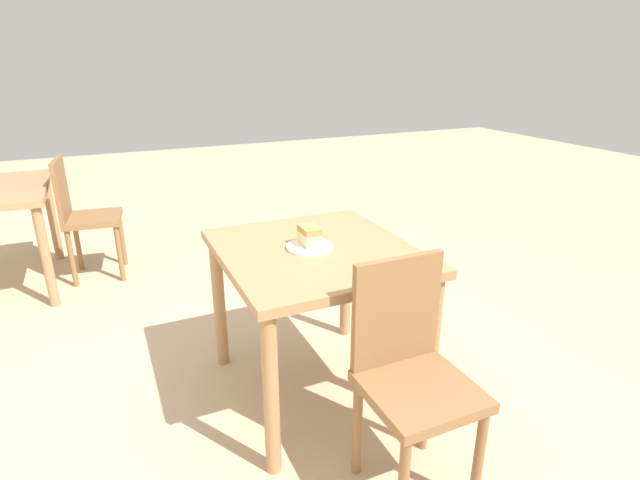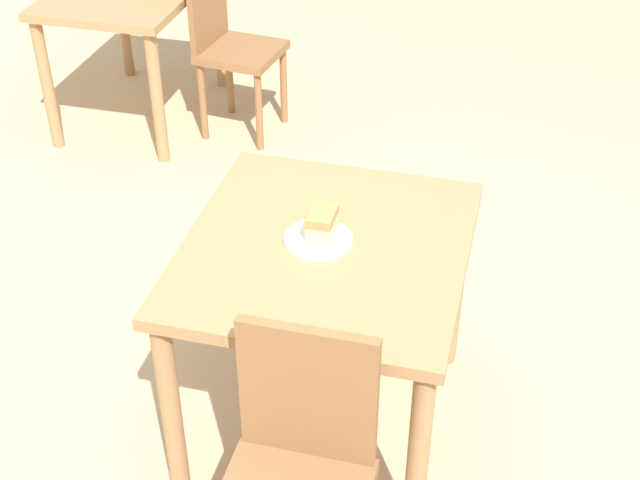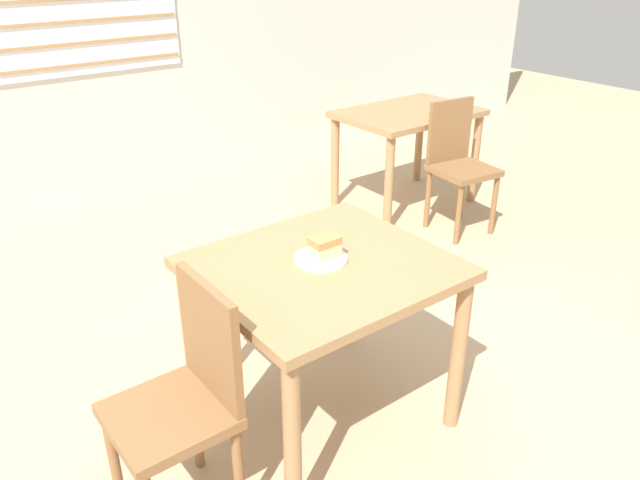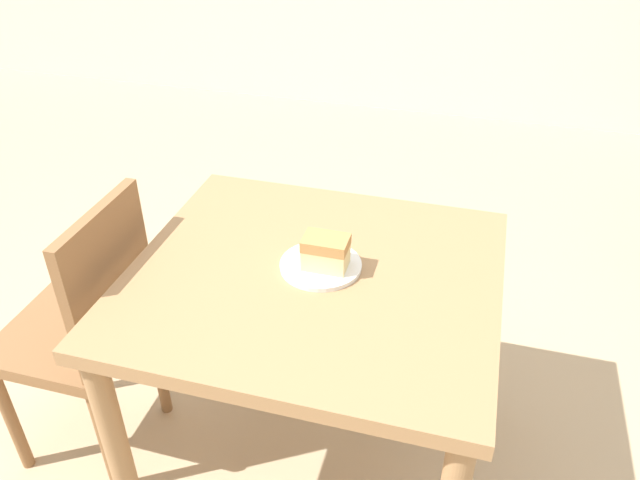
# 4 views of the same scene
# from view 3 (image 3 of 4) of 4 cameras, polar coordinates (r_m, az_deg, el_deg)

# --- Properties ---
(ground_plane) EXTENTS (14.00, 14.00, 0.00)m
(ground_plane) POSITION_cam_3_polar(r_m,az_deg,el_deg) (2.68, 1.44, -16.93)
(ground_plane) COLOR tan
(wall_back) EXTENTS (10.00, 0.09, 2.80)m
(wall_back) POSITION_cam_3_polar(r_m,az_deg,el_deg) (4.73, -23.29, 18.99)
(wall_back) COLOR beige
(wall_back) RESTS_ON ground_plane
(dining_table_near) EXTENTS (0.90, 0.82, 0.73)m
(dining_table_near) POSITION_cam_3_polar(r_m,az_deg,el_deg) (2.38, 0.23, -4.56)
(dining_table_near) COLOR #9E754C
(dining_table_near) RESTS_ON ground_plane
(dining_table_far) EXTENTS (0.97, 0.67, 0.71)m
(dining_table_far) POSITION_cam_3_polar(r_m,az_deg,el_deg) (4.60, 8.01, 10.25)
(dining_table_far) COLOR #9E754C
(dining_table_far) RESTS_ON ground_plane
(chair_near_window) EXTENTS (0.37, 0.37, 0.87)m
(chair_near_window) POSITION_cam_3_polar(r_m,az_deg,el_deg) (2.14, -12.25, -13.94)
(chair_near_window) COLOR brown
(chair_near_window) RESTS_ON ground_plane
(chair_far_corner) EXTENTS (0.41, 0.41, 0.87)m
(chair_far_corner) POSITION_cam_3_polar(r_m,az_deg,el_deg) (4.27, 12.51, 7.01)
(chair_far_corner) COLOR brown
(chair_far_corner) RESTS_ON ground_plane
(plate) EXTENTS (0.20, 0.20, 0.01)m
(plate) POSITION_cam_3_polar(r_m,az_deg,el_deg) (2.34, 0.06, -1.72)
(plate) COLOR white
(plate) RESTS_ON dining_table_near
(cake_slice) EXTENTS (0.11, 0.07, 0.08)m
(cake_slice) POSITION_cam_3_polar(r_m,az_deg,el_deg) (2.32, 0.45, -0.66)
(cake_slice) COLOR #E5CC89
(cake_slice) RESTS_ON plate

